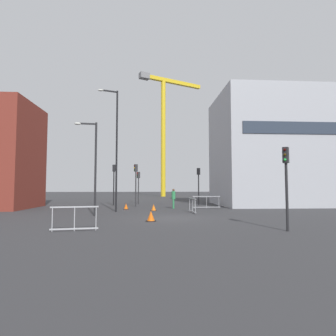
{
  "coord_description": "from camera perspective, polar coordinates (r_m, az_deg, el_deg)",
  "views": [
    {
      "loc": [
        -1.32,
        -17.19,
        1.97
      ],
      "look_at": [
        0.0,
        3.5,
        3.31
      ],
      "focal_mm": 29.86,
      "sensor_mm": 36.0,
      "label": 1
    }
  ],
  "objects": [
    {
      "name": "traffic_light_near",
      "position": [
        27.18,
        -6.59,
        -2.08
      ],
      "size": [
        0.38,
        0.35,
        4.08
      ],
      "color": "#2D2D30",
      "rests_on": "ground"
    },
    {
      "name": "streetlamp_tall",
      "position": [
        22.23,
        -10.78,
        5.19
      ],
      "size": [
        1.51,
        0.62,
        9.49
      ],
      "color": "black",
      "rests_on": "ground"
    },
    {
      "name": "traffic_light_crosswalk",
      "position": [
        31.5,
        -6.06,
        -2.88
      ],
      "size": [
        0.39,
        0.35,
        3.56
      ],
      "color": "#2D2D30",
      "rests_on": "ground"
    },
    {
      "name": "safety_barrier_rear",
      "position": [
        20.82,
        5.0,
        -7.57
      ],
      "size": [
        0.23,
        2.1,
        1.08
      ],
      "color": "#9EA0A5",
      "rests_on": "ground"
    },
    {
      "name": "traffic_cone_striped",
      "position": [
        24.23,
        -8.56,
        -7.79
      ],
      "size": [
        0.5,
        0.5,
        0.5
      ],
      "color": "black",
      "rests_on": "ground"
    },
    {
      "name": "traffic_cone_by_barrier",
      "position": [
        22.59,
        -2.95,
        -8.1
      ],
      "size": [
        0.51,
        0.51,
        0.52
      ],
      "color": "black",
      "rests_on": "ground"
    },
    {
      "name": "safety_barrier_right_run",
      "position": [
        13.11,
        -18.55,
        -9.68
      ],
      "size": [
        2.03,
        0.36,
        1.08
      ],
      "color": "#B2B5BA",
      "rests_on": "ground"
    },
    {
      "name": "streetlamp_short",
      "position": [
        19.26,
        -15.09,
        1.56
      ],
      "size": [
        1.49,
        0.32,
        6.24
      ],
      "color": "#232326",
      "rests_on": "ground"
    },
    {
      "name": "safety_barrier_front",
      "position": [
        25.24,
        7.87,
        -6.87
      ],
      "size": [
        2.51,
        0.22,
        1.08
      ],
      "color": "#9EA0A5",
      "rests_on": "ground"
    },
    {
      "name": "traffic_light_island",
      "position": [
        29.3,
        6.26,
        -2.47
      ],
      "size": [
        0.37,
        0.37,
        3.85
      ],
      "color": "black",
      "rests_on": "ground"
    },
    {
      "name": "traffic_light_corner",
      "position": [
        29.29,
        -10.98,
        -2.04
      ],
      "size": [
        0.39,
        0.3,
        4.18
      ],
      "color": "black",
      "rests_on": "ground"
    },
    {
      "name": "pedestrian_walking",
      "position": [
        24.76,
        1.13,
        -5.94
      ],
      "size": [
        0.34,
        0.34,
        1.73
      ],
      "color": "#2D844C",
      "rests_on": "ground"
    },
    {
      "name": "traffic_light_far",
      "position": [
        13.44,
        22.98,
        -1.14
      ],
      "size": [
        0.36,
        0.38,
        3.7
      ],
      "color": "#232326",
      "rests_on": "ground"
    },
    {
      "name": "construction_crane",
      "position": [
        54.8,
        -0.83,
        9.88
      ],
      "size": [
        12.63,
        6.55,
        23.21
      ],
      "color": "yellow",
      "rests_on": "ground"
    },
    {
      "name": "office_block",
      "position": [
        31.81,
        21.53,
        3.35
      ],
      "size": [
        12.79,
        9.44,
        11.48
      ],
      "color": "#A8AAB2",
      "rests_on": "ground"
    },
    {
      "name": "traffic_cone_on_verge",
      "position": [
        15.92,
        -3.51,
        -9.82
      ],
      "size": [
        0.58,
        0.58,
        0.59
      ],
      "color": "black",
      "rests_on": "ground"
    },
    {
      "name": "ground",
      "position": [
        17.35,
        0.75,
        -10.22
      ],
      "size": [
        160.0,
        160.0,
        0.0
      ],
      "primitive_type": "plane",
      "color": "#333335"
    }
  ]
}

